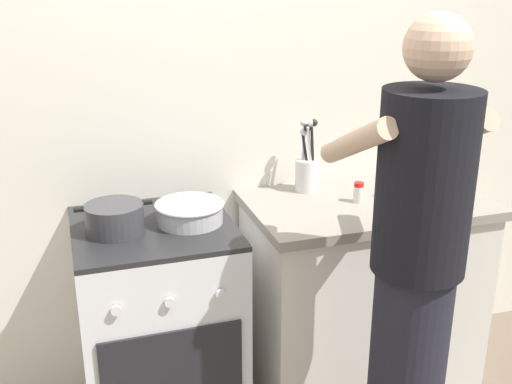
# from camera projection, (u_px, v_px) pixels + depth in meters

# --- Properties ---
(back_wall) EXTENTS (3.20, 0.10, 2.50)m
(back_wall) POSITION_uv_depth(u_px,v_px,m) (262.00, 106.00, 2.69)
(back_wall) COLOR silver
(back_wall) RESTS_ON ground
(countertop) EXTENTS (1.00, 0.60, 0.90)m
(countertop) POSITION_uv_depth(u_px,v_px,m) (361.00, 294.00, 2.74)
(countertop) COLOR silver
(countertop) RESTS_ON ground
(stove_range) EXTENTS (0.60, 0.62, 0.90)m
(stove_range) POSITION_uv_depth(u_px,v_px,m) (159.00, 329.00, 2.48)
(stove_range) COLOR silver
(stove_range) RESTS_ON ground
(pot) EXTENTS (0.28, 0.21, 0.11)m
(pot) POSITION_uv_depth(u_px,v_px,m) (115.00, 218.00, 2.25)
(pot) COLOR #38383D
(pot) RESTS_ON stove_range
(mixing_bowl) EXTENTS (0.27, 0.27, 0.08)m
(mixing_bowl) POSITION_uv_depth(u_px,v_px,m) (190.00, 211.00, 2.35)
(mixing_bowl) COLOR #B7B7BC
(mixing_bowl) RESTS_ON stove_range
(utensil_crock) EXTENTS (0.10, 0.10, 0.32)m
(utensil_crock) POSITION_uv_depth(u_px,v_px,m) (307.00, 169.00, 2.67)
(utensil_crock) COLOR silver
(utensil_crock) RESTS_ON countertop
(spice_bottle) EXTENTS (0.04, 0.04, 0.09)m
(spice_bottle) POSITION_uv_depth(u_px,v_px,m) (359.00, 193.00, 2.55)
(spice_bottle) COLOR silver
(spice_bottle) RESTS_ON countertop
(oil_bottle) EXTENTS (0.06, 0.06, 0.24)m
(oil_bottle) POSITION_uv_depth(u_px,v_px,m) (420.00, 178.00, 2.55)
(oil_bottle) COLOR gold
(oil_bottle) RESTS_ON countertop
(person) EXTENTS (0.41, 0.50, 1.70)m
(person) POSITION_uv_depth(u_px,v_px,m) (415.00, 279.00, 2.01)
(person) COLOR black
(person) RESTS_ON ground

